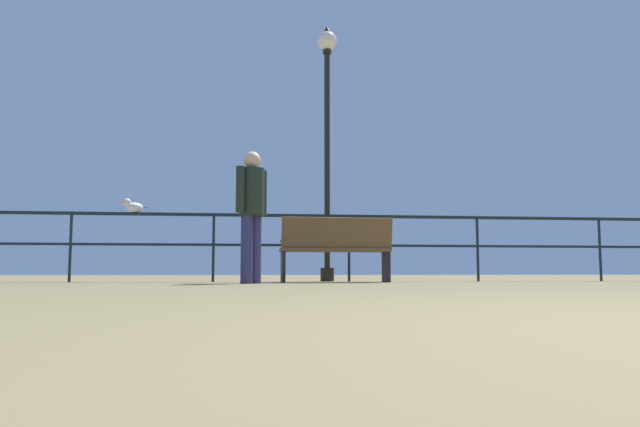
# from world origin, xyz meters

# --- Properties ---
(pier_railing) EXTENTS (25.83, 0.05, 1.07)m
(pier_railing) POSITION_xyz_m (-0.00, 8.48, 0.80)
(pier_railing) COLOR #17242B
(pier_railing) RESTS_ON ground_plane
(bench_near_left) EXTENTS (1.65, 0.62, 0.95)m
(bench_near_left) POSITION_xyz_m (-0.32, 7.74, 0.54)
(bench_near_left) COLOR brown
(bench_near_left) RESTS_ON ground_plane
(lamppost_center) EXTENTS (0.33, 0.33, 4.33)m
(lamppost_center) POSITION_xyz_m (-0.31, 8.76, 2.73)
(lamppost_center) COLOR black
(lamppost_center) RESTS_ON ground_plane
(person_at_railing) EXTENTS (0.42, 0.45, 1.76)m
(person_at_railing) POSITION_xyz_m (-1.58, 6.93, 1.01)
(person_at_railing) COLOR navy
(person_at_railing) RESTS_ON ground_plane
(seagull_on_rail) EXTENTS (0.39, 0.30, 0.21)m
(seagull_on_rail) POSITION_xyz_m (-3.39, 8.46, 1.17)
(seagull_on_rail) COLOR white
(seagull_on_rail) RESTS_ON pier_railing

